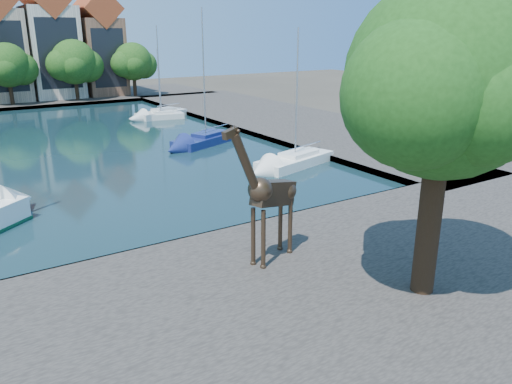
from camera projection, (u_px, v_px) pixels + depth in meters
The scene contains 15 objects.
ground at pixel (135, 259), 21.45m from camera, with size 160.00×160.00×0.00m, color #38332B.
water_basin at pixel (34, 151), 40.68m from camera, with size 38.00×50.00×0.08m, color black.
near_quay at pixel (210, 333), 15.75m from camera, with size 50.00×14.00×0.50m, color #443F3B.
right_quay at pixel (284, 120), 53.40m from camera, with size 14.00×52.00×0.50m, color #443F3B.
plane_tree at pixel (447, 87), 15.75m from camera, with size 8.32×6.40×10.62m.
townhouse_east_mid at pixel (51, 40), 68.20m from camera, with size 6.43×9.18×16.65m.
townhouse_east_end at pixel (99, 47), 71.83m from camera, with size 5.44×9.18×14.43m.
far_tree_mid_east at pixel (8, 67), 61.44m from camera, with size 7.02×5.40×7.52m.
far_tree_east at pixel (75, 64), 65.50m from camera, with size 7.54×5.80×7.84m.
far_tree_far_east at pixel (134, 63), 69.63m from camera, with size 6.76×5.20×7.36m.
giraffe_statue at pixel (269, 194), 19.33m from camera, with size 3.92×1.71×5.75m.
sailboat_right_a at pixel (295, 159), 35.82m from camera, with size 6.89×3.97×9.51m.
sailboat_right_b at pixel (206, 138), 42.77m from camera, with size 6.93×4.74×11.07m.
sailboat_right_c at pixel (161, 115), 54.79m from camera, with size 5.12×2.63×7.44m.
sailboat_right_d at pixel (161, 113), 55.85m from camera, with size 6.25×3.73×9.83m.
Camera 1 is at (-6.09, -19.25, 9.36)m, focal length 35.00 mm.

